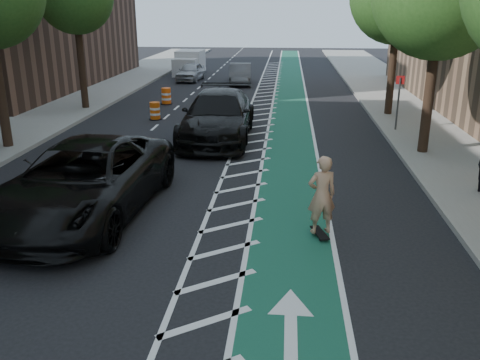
# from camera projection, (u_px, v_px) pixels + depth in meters

# --- Properties ---
(ground) EXTENTS (120.00, 120.00, 0.00)m
(ground) POSITION_uv_depth(u_px,v_px,m) (160.00, 248.00, 11.69)
(ground) COLOR black
(ground) RESTS_ON ground
(bike_lane) EXTENTS (2.00, 90.00, 0.01)m
(bike_lane) POSITION_uv_depth(u_px,v_px,m) (290.00, 142.00, 20.84)
(bike_lane) COLOR #164F3D
(bike_lane) RESTS_ON ground
(buffer_strip) EXTENTS (1.40, 90.00, 0.01)m
(buffer_strip) POSITION_uv_depth(u_px,v_px,m) (254.00, 141.00, 20.98)
(buffer_strip) COLOR silver
(buffer_strip) RESTS_ON ground
(sidewalk_right) EXTENTS (5.00, 90.00, 0.15)m
(sidewalk_right) POSITION_uv_depth(u_px,v_px,m) (454.00, 144.00, 20.25)
(sidewalk_right) COLOR gray
(sidewalk_right) RESTS_ON ground
(sidewalk_left) EXTENTS (5.00, 90.00, 0.15)m
(sidewalk_left) POSITION_uv_depth(u_px,v_px,m) (0.00, 133.00, 21.92)
(sidewalk_left) COLOR gray
(sidewalk_left) RESTS_ON ground
(curb_right) EXTENTS (0.12, 90.00, 0.16)m
(curb_right) POSITION_uv_depth(u_px,v_px,m) (391.00, 142.00, 20.47)
(curb_right) COLOR gray
(curb_right) RESTS_ON ground
(curb_left) EXTENTS (0.12, 90.00, 0.16)m
(curb_left) POSITION_uv_depth(u_px,v_px,m) (55.00, 134.00, 21.70)
(curb_left) COLOR gray
(curb_left) RESTS_ON ground
(sign_post) EXTENTS (0.35, 0.08, 2.47)m
(sign_post) POSITION_uv_depth(u_px,v_px,m) (398.00, 102.00, 21.89)
(sign_post) COLOR #4C4C4C
(sign_post) RESTS_ON ground
(skateboard) EXTENTS (0.45, 0.84, 0.11)m
(skateboard) POSITION_uv_depth(u_px,v_px,m) (320.00, 233.00, 12.26)
(skateboard) COLOR black
(skateboard) RESTS_ON ground
(skateboarder) EXTENTS (0.80, 0.64, 1.92)m
(skateboarder) POSITION_uv_depth(u_px,v_px,m) (322.00, 195.00, 11.94)
(skateboarder) COLOR tan
(skateboarder) RESTS_ON skateboard
(suv_near) EXTENTS (3.60, 7.11, 1.93)m
(suv_near) POSITION_uv_depth(u_px,v_px,m) (85.00, 180.00, 13.28)
(suv_near) COLOR black
(suv_near) RESTS_ON ground
(suv_far) EXTENTS (2.78, 6.76, 1.96)m
(suv_far) POSITION_uv_depth(u_px,v_px,m) (218.00, 116.00, 20.97)
(suv_far) COLOR black
(suv_far) RESTS_ON ground
(car_silver) EXTENTS (1.89, 4.00, 1.32)m
(car_silver) POSITION_uv_depth(u_px,v_px,m) (191.00, 72.00, 37.75)
(car_silver) COLOR #A2A3A7
(car_silver) RESTS_ON ground
(car_grey) EXTENTS (1.83, 4.42, 1.42)m
(car_grey) POSITION_uv_depth(u_px,v_px,m) (240.00, 74.00, 36.06)
(car_grey) COLOR #505155
(car_grey) RESTS_ON ground
(box_truck) EXTENTS (2.07, 4.45, 1.85)m
(box_truck) POSITION_uv_depth(u_px,v_px,m) (189.00, 63.00, 41.46)
(box_truck) COLOR silver
(box_truck) RESTS_ON ground
(barrel_a) EXTENTS (0.67, 0.67, 0.92)m
(barrel_a) POSITION_uv_depth(u_px,v_px,m) (120.00, 168.00, 16.05)
(barrel_a) COLOR #FF560D
(barrel_a) RESTS_ON ground
(barrel_b) EXTENTS (0.62, 0.62, 0.85)m
(barrel_b) POSITION_uv_depth(u_px,v_px,m) (155.00, 111.00, 24.81)
(barrel_b) COLOR #DC560B
(barrel_b) RESTS_ON ground
(barrel_c) EXTENTS (0.67, 0.67, 0.92)m
(barrel_c) POSITION_uv_depth(u_px,v_px,m) (166.00, 96.00, 28.71)
(barrel_c) COLOR #FF5A0D
(barrel_c) RESTS_ON ground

